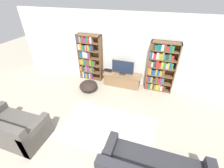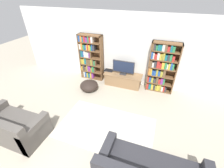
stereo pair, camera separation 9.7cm
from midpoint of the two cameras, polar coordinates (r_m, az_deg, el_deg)
wall_back at (r=5.61m, az=3.95°, el=12.81°), size 8.80×0.06×2.60m
bookshelf_left at (r=6.05m, az=-9.24°, el=10.01°), size 0.93×0.30×1.80m
bookshelf_right at (r=5.44m, az=17.42°, el=6.15°), size 0.93×0.30×1.80m
tv_stand at (r=5.78m, az=3.43°, el=1.78°), size 1.43×0.51×0.47m
television at (r=5.53m, az=3.60°, el=6.39°), size 0.81×0.16×0.54m
laptop at (r=5.89m, az=-2.01°, el=5.22°), size 0.34×0.23×0.03m
area_rug at (r=4.26m, az=-2.67°, el=-16.23°), size 2.55×1.53×0.02m
couch_left_sectional at (r=4.57m, az=-33.94°, el=-14.06°), size 1.55×0.86×0.83m
beanbag_ottoman at (r=5.55m, az=-9.44°, el=-0.77°), size 0.65×0.65×0.37m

